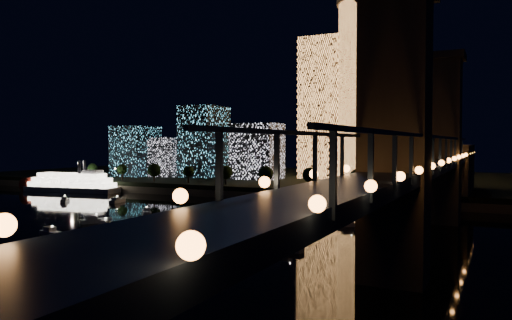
{
  "coord_description": "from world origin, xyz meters",
  "views": [
    {
      "loc": [
        81.49,
        -106.39,
        23.87
      ],
      "look_at": [
        1.55,
        55.0,
        17.58
      ],
      "focal_mm": 35.0,
      "sensor_mm": 36.0,
      "label": 1
    }
  ],
  "objects_px": {
    "tower_cylindrical": "(372,91)",
    "truss_bridge": "(416,178)",
    "tower_rectangular": "(325,109)",
    "riverboat": "(68,183)"
  },
  "relations": [
    {
      "from": "truss_bridge",
      "to": "tower_rectangular",
      "type": "bearing_deg",
      "value": 115.29
    },
    {
      "from": "tower_rectangular",
      "to": "truss_bridge",
      "type": "bearing_deg",
      "value": -64.71
    },
    {
      "from": "riverboat",
      "to": "truss_bridge",
      "type": "bearing_deg",
      "value": -20.9
    },
    {
      "from": "tower_cylindrical",
      "to": "truss_bridge",
      "type": "height_order",
      "value": "tower_cylindrical"
    },
    {
      "from": "tower_rectangular",
      "to": "riverboat",
      "type": "bearing_deg",
      "value": -142.65
    },
    {
      "from": "tower_rectangular",
      "to": "truss_bridge",
      "type": "xyz_separation_m",
      "value": [
        68.86,
        -145.75,
        -25.76
      ]
    },
    {
      "from": "tower_cylindrical",
      "to": "tower_rectangular",
      "type": "relative_size",
      "value": 1.17
    },
    {
      "from": "tower_cylindrical",
      "to": "riverboat",
      "type": "relative_size",
      "value": 1.65
    },
    {
      "from": "tower_cylindrical",
      "to": "truss_bridge",
      "type": "bearing_deg",
      "value": -72.78
    },
    {
      "from": "truss_bridge",
      "to": "riverboat",
      "type": "height_order",
      "value": "truss_bridge"
    }
  ]
}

